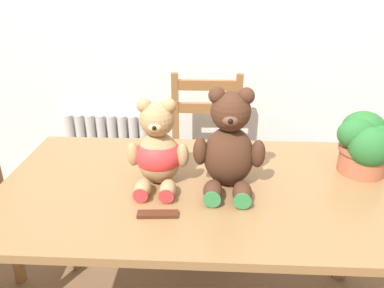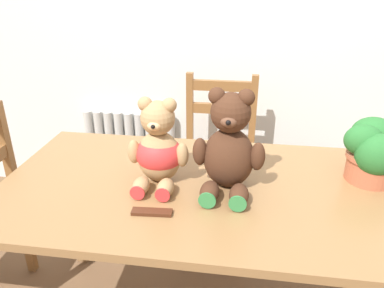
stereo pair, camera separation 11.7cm
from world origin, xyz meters
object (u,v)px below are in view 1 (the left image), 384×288
at_px(teddy_bear_left, 158,151).
at_px(potted_plant, 366,144).
at_px(teddy_bear_right, 229,146).
at_px(chocolate_bar, 158,214).
at_px(wooden_chair_behind, 206,158).

relative_size(teddy_bear_left, potted_plant, 1.38).
relative_size(teddy_bear_left, teddy_bear_right, 0.88).
height_order(teddy_bear_left, chocolate_bar, teddy_bear_left).
bearing_deg(teddy_bear_right, potted_plant, -163.52).
bearing_deg(wooden_chair_behind, teddy_bear_right, 96.64).
xyz_separation_m(teddy_bear_left, teddy_bear_right, (0.26, -0.01, 0.03)).
height_order(potted_plant, chocolate_bar, potted_plant).
height_order(teddy_bear_right, chocolate_bar, teddy_bear_right).
xyz_separation_m(teddy_bear_left, chocolate_bar, (0.02, -0.21, -0.12)).
bearing_deg(wooden_chair_behind, chocolate_bar, 81.73).
bearing_deg(chocolate_bar, wooden_chair_behind, 81.73).
bearing_deg(teddy_bear_left, teddy_bear_right, 179.42).
distance_m(teddy_bear_left, teddy_bear_right, 0.26).
height_order(wooden_chair_behind, potted_plant, potted_plant).
relative_size(wooden_chair_behind, chocolate_bar, 7.12).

